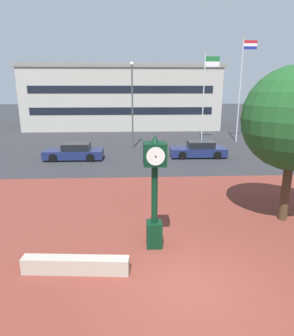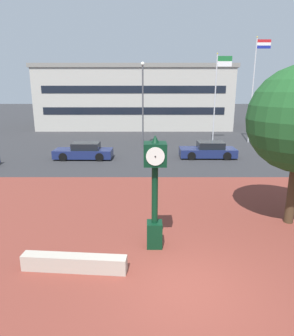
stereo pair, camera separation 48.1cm
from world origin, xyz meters
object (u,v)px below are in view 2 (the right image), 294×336
Objects in this scene: street_lamp_post at (143,97)px; civic_building at (136,97)px; street_clock at (155,186)px; car_street_near at (84,152)px; flagpole_primary at (217,92)px; flagpole_secondary at (254,85)px; car_street_mid at (208,151)px.

civic_building is at bearing 94.11° from street_lamp_post.
civic_building is at bearing 93.26° from street_clock.
street_lamp_post is at bearing -43.91° from car_street_near.
flagpole_primary is 7.77m from street_lamp_post.
street_lamp_post is (-0.64, 18.11, 2.34)m from street_clock.
street_lamp_post is (1.28, -17.73, 0.40)m from civic_building.
civic_building reaches higher than car_street_near.
civic_building is (-8.51, 14.94, -0.88)m from flagpole_primary.
car_street_near is (-5.18, 13.54, -1.65)m from street_clock.
flagpole_secondary is at bearing -0.00° from flagpole_primary.
flagpole_primary is at bearing 180.00° from flagpole_secondary.
car_street_near is 0.45× the size of flagpole_secondary.
car_street_near is 7.59m from street_lamp_post.
street_clock reaches higher than car_street_near.
civic_building is (3.27, 22.31, 3.59)m from car_street_near.
flagpole_primary is 0.85× the size of flagpole_secondary.
flagpole_primary is (1.99, 6.95, 4.47)m from car_street_mid.
car_street_mid is 7.80m from street_lamp_post.
car_street_mid is at bearing 71.93° from street_clock.
flagpole_secondary is (3.59, -0.00, 0.66)m from flagpole_primary.
flagpole_primary reaches higher than car_street_near.
street_lamp_post is (-10.83, -2.79, -1.14)m from flagpole_secondary.
street_clock is 14.59m from car_street_near.
car_street_near is 22.83m from civic_building.
flagpole_secondary is (15.37, 7.37, 5.13)m from car_street_near.
street_lamp_post is at bearing 52.28° from car_street_mid.
car_street_near is 9.80m from car_street_mid.
car_street_mid is (9.79, 0.41, 0.00)m from car_street_near.
civic_building is (-6.52, 21.89, 3.59)m from car_street_mid.
street_clock is at bearing -107.52° from flagpole_primary.
flagpole_primary is 3.65m from flagpole_secondary.
car_street_near is at bearing -134.79° from street_lamp_post.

